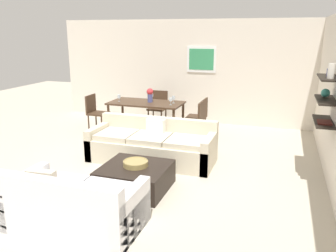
# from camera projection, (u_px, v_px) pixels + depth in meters

# --- Properties ---
(ground_plane) EXTENTS (18.00, 18.00, 0.00)m
(ground_plane) POSITION_uv_depth(u_px,v_px,m) (149.00, 167.00, 6.31)
(ground_plane) COLOR #BCB29E
(back_wall_unit) EXTENTS (8.40, 0.09, 2.70)m
(back_wall_unit) POSITION_uv_depth(u_px,v_px,m) (208.00, 72.00, 9.09)
(back_wall_unit) COLOR silver
(back_wall_unit) RESTS_ON ground
(right_wall_shelf_unit) EXTENTS (0.34, 8.20, 2.70)m
(right_wall_shelf_unit) POSITION_uv_depth(u_px,v_px,m) (336.00, 98.00, 5.57)
(right_wall_shelf_unit) COLOR silver
(right_wall_shelf_unit) RESTS_ON ground
(sofa_beige) EXTENTS (2.36, 0.90, 0.78)m
(sofa_beige) POSITION_uv_depth(u_px,v_px,m) (152.00, 146.00, 6.56)
(sofa_beige) COLOR beige
(sofa_beige) RESTS_ON ground
(loveseat_white) EXTENTS (1.67, 0.90, 0.78)m
(loveseat_white) POSITION_uv_depth(u_px,v_px,m) (74.00, 206.00, 4.31)
(loveseat_white) COLOR white
(loveseat_white) RESTS_ON ground
(coffee_table) EXTENTS (1.01, 0.97, 0.38)m
(coffee_table) POSITION_uv_depth(u_px,v_px,m) (135.00, 178.00, 5.38)
(coffee_table) COLOR black
(coffee_table) RESTS_ON ground
(decorative_bowl) EXTENTS (0.39, 0.39, 0.09)m
(decorative_bowl) POSITION_uv_depth(u_px,v_px,m) (136.00, 163.00, 5.34)
(decorative_bowl) COLOR #99844C
(decorative_bowl) RESTS_ON coffee_table
(dining_table) EXTENTS (1.75, 0.89, 0.75)m
(dining_table) POSITION_uv_depth(u_px,v_px,m) (146.00, 105.00, 8.31)
(dining_table) COLOR #422D1E
(dining_table) RESTS_ON ground
(dining_chair_head) EXTENTS (0.44, 0.44, 0.88)m
(dining_chair_head) POSITION_uv_depth(u_px,v_px,m) (158.00, 105.00, 9.14)
(dining_chair_head) COLOR #422D1E
(dining_chair_head) RESTS_ON ground
(dining_chair_right_far) EXTENTS (0.44, 0.44, 0.88)m
(dining_chair_right_far) POSITION_uv_depth(u_px,v_px,m) (200.00, 114.00, 8.15)
(dining_chair_right_far) COLOR #422D1E
(dining_chair_right_far) RESTS_ON ground
(dining_chair_left_near) EXTENTS (0.44, 0.44, 0.88)m
(dining_chair_left_near) POSITION_uv_depth(u_px,v_px,m) (95.00, 110.00, 8.57)
(dining_chair_left_near) COLOR #422D1E
(dining_chair_left_near) RESTS_ON ground
(dining_chair_right_near) EXTENTS (0.44, 0.44, 0.88)m
(dining_chair_right_near) POSITION_uv_depth(u_px,v_px,m) (196.00, 118.00, 7.78)
(dining_chair_right_near) COLOR #422D1E
(dining_chair_right_near) RESTS_ON ground
(wine_glass_right_far) EXTENTS (0.07, 0.07, 0.17)m
(wine_glass_right_far) POSITION_uv_depth(u_px,v_px,m) (174.00, 98.00, 8.16)
(wine_glass_right_far) COLOR silver
(wine_glass_right_far) RESTS_ON dining_table
(wine_glass_left_near) EXTENTS (0.08, 0.08, 0.17)m
(wine_glass_left_near) POSITION_uv_depth(u_px,v_px,m) (119.00, 97.00, 8.37)
(wine_glass_left_near) COLOR silver
(wine_glass_left_near) RESTS_ON dining_table
(wine_glass_head) EXTENTS (0.08, 0.08, 0.17)m
(wine_glass_head) POSITION_uv_depth(u_px,v_px,m) (152.00, 95.00, 8.62)
(wine_glass_head) COLOR silver
(wine_glass_head) RESTS_ON dining_table
(wine_glass_right_near) EXTENTS (0.08, 0.08, 0.17)m
(wine_glass_right_near) POSITION_uv_depth(u_px,v_px,m) (171.00, 100.00, 7.96)
(wine_glass_right_near) COLOR silver
(wine_glass_right_near) RESTS_ON dining_table
(centerpiece_vase) EXTENTS (0.16, 0.16, 0.33)m
(centerpiece_vase) POSITION_uv_depth(u_px,v_px,m) (150.00, 94.00, 8.26)
(centerpiece_vase) COLOR #4C518C
(centerpiece_vase) RESTS_ON dining_table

